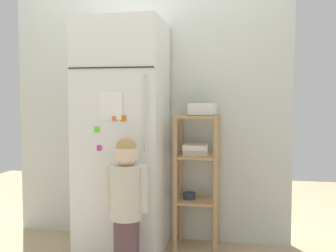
% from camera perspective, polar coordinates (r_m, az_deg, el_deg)
% --- Properties ---
extents(ground_plane, '(6.00, 6.00, 0.00)m').
position_cam_1_polar(ground_plane, '(3.26, -4.20, -17.37)').
color(ground_plane, tan).
extents(kitchen_wall_back, '(2.36, 0.03, 2.28)m').
position_cam_1_polar(kitchen_wall_back, '(3.36, -2.83, 3.15)').
color(kitchen_wall_back, silver).
rests_on(kitchen_wall_back, ground).
extents(refrigerator, '(0.64, 0.60, 1.78)m').
position_cam_1_polar(refrigerator, '(3.11, -6.47, -1.53)').
color(refrigerator, white).
rests_on(refrigerator, ground).
extents(child_standing, '(0.30, 0.22, 0.93)m').
position_cam_1_polar(child_standing, '(2.70, -5.99, -9.37)').
color(child_standing, '#61464E').
rests_on(child_standing, ground).
extents(pantry_shelf_unit, '(0.34, 0.32, 1.05)m').
position_cam_1_polar(pantry_shelf_unit, '(3.14, 4.10, -5.91)').
color(pantry_shelf_unit, tan).
rests_on(pantry_shelf_unit, ground).
extents(fruit_bin, '(0.21, 0.18, 0.10)m').
position_cam_1_polar(fruit_bin, '(3.12, 4.78, 2.20)').
color(fruit_bin, white).
rests_on(fruit_bin, pantry_shelf_unit).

